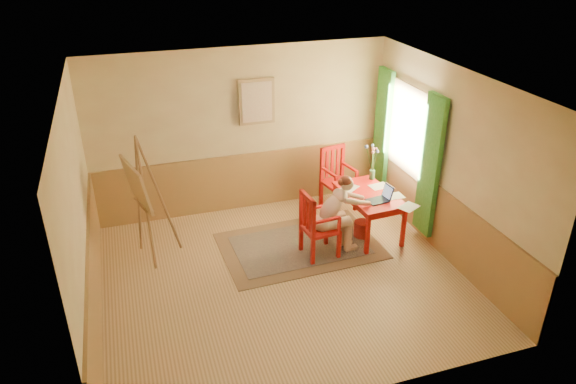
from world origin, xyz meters
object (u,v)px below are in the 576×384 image
object	(u,v)px
table	(369,198)
easel	(140,189)
chair_back	(337,178)
laptop	(381,198)
figure	(336,212)
chair_left	(317,225)

from	to	relation	value
table	easel	xyz separation A→B (m)	(-3.41, 0.35, 0.52)
chair_back	laptop	size ratio (longest dim) A/B	2.71
table	figure	bearing A→B (deg)	-154.70
figure	chair_back	bearing A→B (deg)	66.27
table	laptop	bearing A→B (deg)	-76.82
table	chair_left	size ratio (longest dim) A/B	1.19
laptop	figure	bearing A→B (deg)	-175.04
chair_back	easel	distance (m)	3.42
chair_left	figure	bearing A→B (deg)	4.47
table	chair_back	bearing A→B (deg)	96.63
easel	chair_left	bearing A→B (deg)	-16.37
figure	easel	distance (m)	2.84
chair_back	laptop	bearing A→B (deg)	-81.98
table	chair_back	distance (m)	1.01
chair_left	chair_back	distance (m)	1.62
chair_back	easel	size ratio (longest dim) A/B	0.56
chair_back	figure	xyz separation A→B (m)	(-0.59, -1.34, 0.14)
laptop	table	bearing A→B (deg)	103.18
chair_left	easel	bearing A→B (deg)	163.63
figure	laptop	distance (m)	0.77
table	chair_back	xyz separation A→B (m)	(-0.12, 1.00, -0.08)
laptop	easel	world-z (taller)	easel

